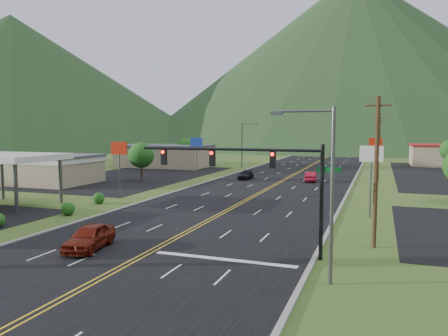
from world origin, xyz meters
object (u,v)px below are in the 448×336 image
(gas_canopy, at_px, (7,158))
(car_red_far, at_px, (311,177))
(traffic_signal, at_px, (257,170))
(car_dark_mid, at_px, (246,175))
(streetlight_east, at_px, (326,183))
(car_red_near, at_px, (90,237))
(streetlight_west, at_px, (244,142))

(gas_canopy, bearing_deg, car_red_far, 49.55)
(traffic_signal, xyz_separation_m, car_dark_mid, (-12.38, 38.53, -4.70))
(streetlight_east, bearing_deg, car_red_near, 175.66)
(streetlight_west, relative_size, car_red_far, 2.02)
(traffic_signal, bearing_deg, gas_canopy, 164.30)
(gas_canopy, bearing_deg, car_dark_mid, 62.19)
(traffic_signal, relative_size, streetlight_west, 1.46)
(traffic_signal, bearing_deg, streetlight_east, -40.39)
(gas_canopy, distance_m, car_red_far, 40.51)
(traffic_signal, distance_m, streetlight_west, 58.88)
(streetlight_east, relative_size, car_red_far, 2.02)
(gas_canopy, xyz_separation_m, car_dark_mid, (16.10, 30.53, -4.24))
(car_red_near, distance_m, car_dark_mid, 41.42)
(streetlight_west, distance_m, gas_canopy, 49.10)
(streetlight_east, xyz_separation_m, gas_canopy, (-33.18, 12.00, -0.31))
(car_dark_mid, bearing_deg, car_red_near, -89.97)
(streetlight_east, xyz_separation_m, car_red_near, (-15.22, 1.16, -4.37))
(car_red_far, bearing_deg, streetlight_east, 93.66)
(traffic_signal, relative_size, streetlight_east, 1.46)
(car_red_near, relative_size, car_dark_mid, 1.10)
(traffic_signal, distance_m, car_dark_mid, 40.75)
(car_red_far, bearing_deg, streetlight_west, -53.32)
(streetlight_east, xyz_separation_m, car_dark_mid, (-17.08, 42.53, -4.55))
(streetlight_east, bearing_deg, car_red_far, 99.36)
(car_red_far, bearing_deg, gas_canopy, 43.85)
(car_dark_mid, xyz_separation_m, car_red_far, (10.04, 0.14, 0.10))
(traffic_signal, distance_m, car_red_near, 11.80)
(car_red_near, bearing_deg, car_dark_mid, 82.67)
(streetlight_east, bearing_deg, gas_canopy, 160.12)
(streetlight_east, height_order, car_red_near, streetlight_east)
(traffic_signal, height_order, car_red_near, traffic_signal)
(car_dark_mid, bearing_deg, car_red_far, -1.75)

